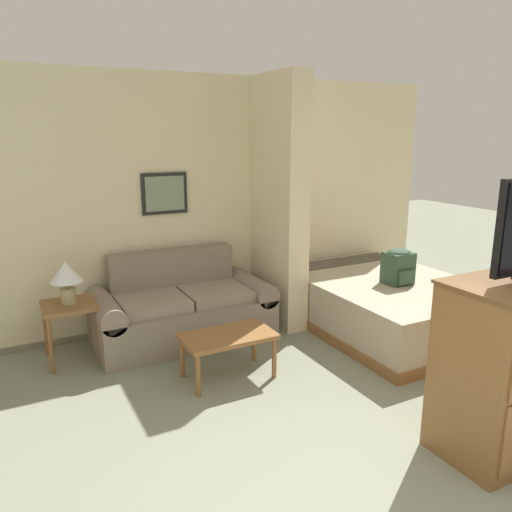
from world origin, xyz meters
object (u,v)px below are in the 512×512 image
(couch, at_px, (182,309))
(table_lamp, at_px, (66,275))
(bed, at_px, (384,302))
(coffee_table, at_px, (228,340))
(backpack, at_px, (398,266))

(couch, bearing_deg, table_lamp, -179.27)
(table_lamp, height_order, bed, table_lamp)
(coffee_table, xyz_separation_m, table_lamp, (-1.11, 0.96, 0.46))
(table_lamp, distance_m, backpack, 3.18)
(coffee_table, height_order, table_lamp, table_lamp)
(couch, height_order, table_lamp, table_lamp)
(coffee_table, distance_m, backpack, 1.99)
(couch, bearing_deg, bed, -18.67)
(table_lamp, relative_size, bed, 0.18)
(table_lamp, bearing_deg, bed, -12.28)
(backpack, bearing_deg, bed, 89.96)
(couch, distance_m, bed, 2.12)
(coffee_table, bearing_deg, backpack, 3.30)
(table_lamp, distance_m, bed, 3.18)
(coffee_table, height_order, bed, bed)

